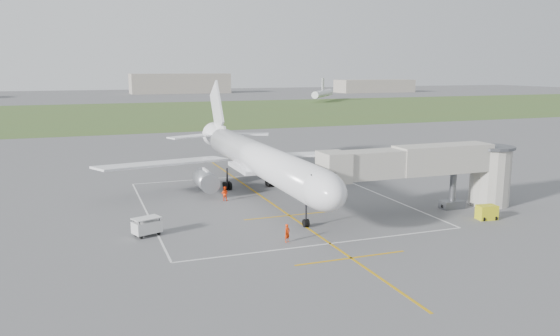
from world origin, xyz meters
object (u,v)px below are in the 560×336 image
object	(u,v)px
baggage_cart	(147,226)
ramp_worker_wing	(225,194)
ramp_worker_nose	(287,233)
jet_bridge	(437,168)
gpu_unit	(487,212)
airliner	(258,159)

from	to	relation	value
baggage_cart	ramp_worker_wing	xyz separation A→B (m)	(10.22, 10.72, -0.04)
baggage_cart	ramp_worker_nose	size ratio (longest dim) A/B	1.72
ramp_worker_nose	jet_bridge	bearing A→B (deg)	-12.81
baggage_cart	ramp_worker_nose	bearing A→B (deg)	-49.58
ramp_worker_nose	ramp_worker_wing	size ratio (longest dim) A/B	0.98
baggage_cart	ramp_worker_wing	size ratio (longest dim) A/B	1.69
gpu_unit	baggage_cart	distance (m)	34.10
gpu_unit	ramp_worker_nose	distance (m)	21.95
ramp_worker_nose	airliner	bearing A→B (deg)	53.02
gpu_unit	airliner	bearing A→B (deg)	140.71
jet_bridge	baggage_cart	bearing A→B (deg)	177.14
jet_bridge	ramp_worker_wing	xyz separation A→B (m)	(-20.45, 12.25, -3.90)
airliner	baggage_cart	distance (m)	19.94
gpu_unit	baggage_cart	bearing A→B (deg)	175.77
baggage_cart	ramp_worker_nose	world-z (taller)	baggage_cart
airliner	jet_bridge	distance (m)	21.22
gpu_unit	baggage_cart	xyz separation A→B (m)	(-33.48, 6.45, 0.15)
ramp_worker_wing	jet_bridge	bearing A→B (deg)	-176.68
airliner	ramp_worker_nose	xyz separation A→B (m)	(-3.41, -19.02, -3.57)
airliner	gpu_unit	world-z (taller)	airliner
ramp_worker_nose	ramp_worker_wing	xyz separation A→B (m)	(-1.32, 17.02, 0.02)
airliner	baggage_cart	world-z (taller)	airliner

